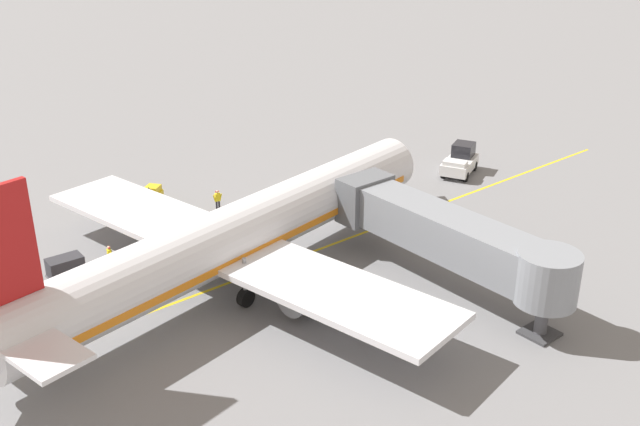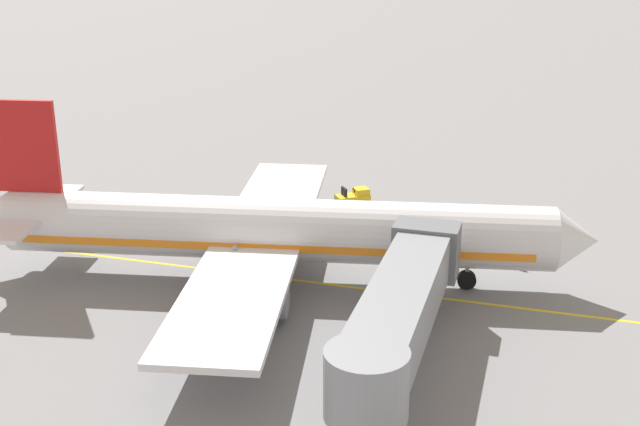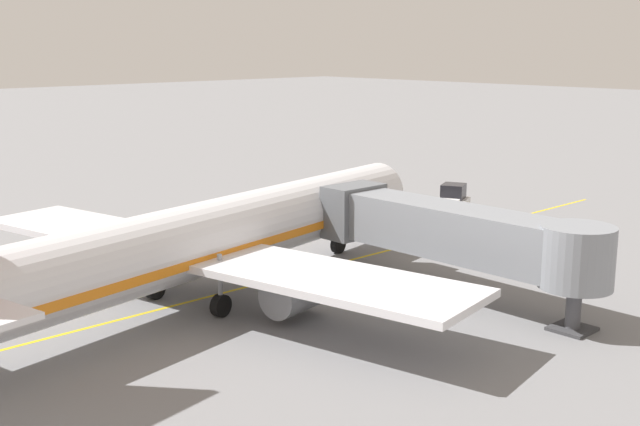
{
  "view_description": "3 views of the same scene",
  "coord_description": "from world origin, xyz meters",
  "px_view_note": "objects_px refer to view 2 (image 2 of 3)",
  "views": [
    {
      "loc": [
        34.29,
        -20.47,
        22.3
      ],
      "look_at": [
        2.39,
        5.93,
        4.01
      ],
      "focal_mm": 41.71,
      "sensor_mm": 36.0,
      "label": 1
    },
    {
      "loc": [
        42.13,
        16.45,
        20.34
      ],
      "look_at": [
        -1.38,
        3.65,
        3.93
      ],
      "focal_mm": 45.56,
      "sensor_mm": 36.0,
      "label": 2
    },
    {
      "loc": [
        33.13,
        -21.97,
        12.93
      ],
      "look_at": [
        2.23,
        7.16,
        3.94
      ],
      "focal_mm": 45.26,
      "sensor_mm": 36.0,
      "label": 3
    }
  ],
  "objects_px": {
    "safety_cone_nose_right": "(535,257)",
    "safety_cone_wing_tip": "(524,266)",
    "baggage_cart_second_in_train": "(155,214)",
    "ground_crew_loader": "(387,218)",
    "jet_bridge": "(400,309)",
    "baggage_tug_lead": "(354,198)",
    "safety_cone_nose_left": "(548,242)",
    "parked_airliner": "(272,230)",
    "baggage_cart_front": "(197,214)",
    "ground_crew_wing_walker": "(230,220)",
    "ground_crew_marshaller": "(355,236)"
  },
  "relations": [
    {
      "from": "ground_crew_loader",
      "to": "jet_bridge",
      "type": "bearing_deg",
      "value": 13.48
    },
    {
      "from": "ground_crew_wing_walker",
      "to": "ground_crew_loader",
      "type": "height_order",
      "value": "same"
    },
    {
      "from": "jet_bridge",
      "to": "ground_crew_loader",
      "type": "relative_size",
      "value": 9.91
    },
    {
      "from": "baggage_cart_second_in_train",
      "to": "ground_crew_loader",
      "type": "bearing_deg",
      "value": 103.8
    },
    {
      "from": "ground_crew_marshaller",
      "to": "safety_cone_wing_tip",
      "type": "height_order",
      "value": "ground_crew_marshaller"
    },
    {
      "from": "baggage_tug_lead",
      "to": "ground_crew_wing_walker",
      "type": "relative_size",
      "value": 1.61
    },
    {
      "from": "jet_bridge",
      "to": "baggage_cart_front",
      "type": "bearing_deg",
      "value": -131.61
    },
    {
      "from": "parked_airliner",
      "to": "safety_cone_nose_right",
      "type": "relative_size",
      "value": 63.03
    },
    {
      "from": "parked_airliner",
      "to": "baggage_tug_lead",
      "type": "xyz_separation_m",
      "value": [
        -14.14,
        1.43,
        -2.47
      ]
    },
    {
      "from": "baggage_cart_second_in_train",
      "to": "baggage_tug_lead",
      "type": "bearing_deg",
      "value": 122.87
    },
    {
      "from": "jet_bridge",
      "to": "ground_crew_marshaller",
      "type": "distance_m",
      "value": 15.72
    },
    {
      "from": "safety_cone_wing_tip",
      "to": "baggage_cart_second_in_train",
      "type": "bearing_deg",
      "value": -90.97
    },
    {
      "from": "baggage_cart_second_in_train",
      "to": "ground_crew_marshaller",
      "type": "relative_size",
      "value": 1.73
    },
    {
      "from": "jet_bridge",
      "to": "safety_cone_wing_tip",
      "type": "height_order",
      "value": "jet_bridge"
    },
    {
      "from": "safety_cone_nose_right",
      "to": "safety_cone_wing_tip",
      "type": "height_order",
      "value": "same"
    },
    {
      "from": "safety_cone_nose_right",
      "to": "baggage_tug_lead",
      "type": "bearing_deg",
      "value": -116.66
    },
    {
      "from": "ground_crew_loader",
      "to": "baggage_cart_front",
      "type": "bearing_deg",
      "value": -76.5
    },
    {
      "from": "safety_cone_nose_right",
      "to": "safety_cone_nose_left",
      "type": "bearing_deg",
      "value": 165.88
    },
    {
      "from": "baggage_cart_front",
      "to": "ground_crew_loader",
      "type": "distance_m",
      "value": 13.28
    },
    {
      "from": "ground_crew_loader",
      "to": "safety_cone_wing_tip",
      "type": "height_order",
      "value": "ground_crew_loader"
    },
    {
      "from": "baggage_tug_lead",
      "to": "safety_cone_wing_tip",
      "type": "bearing_deg",
      "value": 56.96
    },
    {
      "from": "ground_crew_wing_walker",
      "to": "safety_cone_nose_left",
      "type": "height_order",
      "value": "ground_crew_wing_walker"
    },
    {
      "from": "jet_bridge",
      "to": "safety_cone_nose_right",
      "type": "xyz_separation_m",
      "value": [
        -15.81,
        5.67,
        -3.17
      ]
    },
    {
      "from": "parked_airliner",
      "to": "safety_cone_nose_left",
      "type": "xyz_separation_m",
      "value": [
        -10.14,
        15.67,
        -2.9
      ]
    },
    {
      "from": "parked_airliner",
      "to": "ground_crew_wing_walker",
      "type": "distance_m",
      "value": 8.71
    },
    {
      "from": "jet_bridge",
      "to": "baggage_tug_lead",
      "type": "height_order",
      "value": "jet_bridge"
    },
    {
      "from": "safety_cone_wing_tip",
      "to": "safety_cone_nose_left",
      "type": "bearing_deg",
      "value": 163.38
    },
    {
      "from": "ground_crew_wing_walker",
      "to": "baggage_tug_lead",
      "type": "bearing_deg",
      "value": 138.41
    },
    {
      "from": "safety_cone_nose_left",
      "to": "ground_crew_marshaller",
      "type": "bearing_deg",
      "value": -70.92
    },
    {
      "from": "parked_airliner",
      "to": "baggage_cart_second_in_train",
      "type": "relative_size",
      "value": 12.73
    },
    {
      "from": "ground_crew_loader",
      "to": "safety_cone_nose_right",
      "type": "xyz_separation_m",
      "value": [
        2.69,
        10.11,
        -0.66
      ]
    },
    {
      "from": "ground_crew_loader",
      "to": "ground_crew_wing_walker",
      "type": "bearing_deg",
      "value": -70.87
    },
    {
      "from": "baggage_tug_lead",
      "to": "safety_cone_nose_right",
      "type": "bearing_deg",
      "value": 63.34
    },
    {
      "from": "baggage_cart_front",
      "to": "safety_cone_wing_tip",
      "type": "xyz_separation_m",
      "value": [
        1.2,
        22.41,
        -0.66
      ]
    },
    {
      "from": "safety_cone_nose_right",
      "to": "baggage_cart_second_in_train",
      "type": "bearing_deg",
      "value": -87.39
    },
    {
      "from": "baggage_cart_second_in_train",
      "to": "safety_cone_nose_right",
      "type": "relative_size",
      "value": 4.95
    },
    {
      "from": "parked_airliner",
      "to": "baggage_cart_front",
      "type": "bearing_deg",
      "value": -130.74
    },
    {
      "from": "jet_bridge",
      "to": "ground_crew_wing_walker",
      "type": "xyz_separation_m",
      "value": [
        -14.96,
        -14.65,
        -2.51
      ]
    },
    {
      "from": "parked_airliner",
      "to": "ground_crew_wing_walker",
      "type": "height_order",
      "value": "parked_airliner"
    },
    {
      "from": "ground_crew_loader",
      "to": "ground_crew_marshaller",
      "type": "distance_m",
      "value": 4.27
    },
    {
      "from": "parked_airliner",
      "to": "ground_crew_marshaller",
      "type": "distance_m",
      "value": 7.3
    },
    {
      "from": "ground_crew_marshaller",
      "to": "ground_crew_loader",
      "type": "bearing_deg",
      "value": 162.58
    },
    {
      "from": "baggage_cart_front",
      "to": "baggage_cart_second_in_train",
      "type": "xyz_separation_m",
      "value": [
        0.77,
        -2.87,
        0.0
      ]
    },
    {
      "from": "ground_crew_marshaller",
      "to": "baggage_cart_second_in_train",
      "type": "bearing_deg",
      "value": -90.8
    },
    {
      "from": "ground_crew_marshaller",
      "to": "safety_cone_nose_right",
      "type": "height_order",
      "value": "ground_crew_marshaller"
    },
    {
      "from": "parked_airliner",
      "to": "baggage_cart_front",
      "type": "relative_size",
      "value": 12.73
    },
    {
      "from": "parked_airliner",
      "to": "ground_crew_marshaller",
      "type": "relative_size",
      "value": 22.0
    },
    {
      "from": "safety_cone_nose_right",
      "to": "safety_cone_wing_tip",
      "type": "relative_size",
      "value": 1.0
    },
    {
      "from": "safety_cone_wing_tip",
      "to": "baggage_tug_lead",
      "type": "bearing_deg",
      "value": -123.04
    },
    {
      "from": "jet_bridge",
      "to": "baggage_tug_lead",
      "type": "relative_size",
      "value": 6.15
    }
  ]
}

